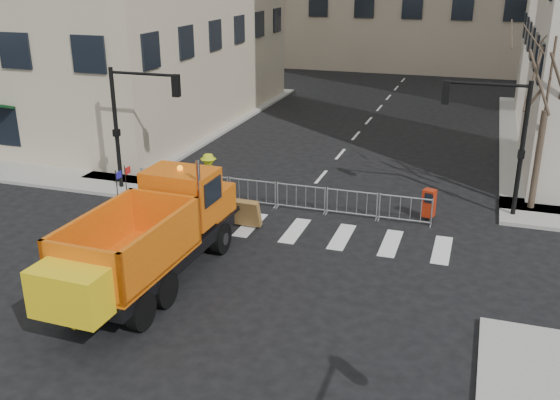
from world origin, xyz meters
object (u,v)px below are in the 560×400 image
(cop_c, at_px, (182,208))
(cop_a, at_px, (219,213))
(cop_b, at_px, (222,217))
(newspaper_box, at_px, (429,203))
(worker, at_px, (209,175))
(plow_truck, at_px, (150,235))

(cop_c, bearing_deg, cop_a, 130.57)
(cop_a, distance_m, cop_b, 0.26)
(cop_c, bearing_deg, newspaper_box, 168.80)
(cop_a, xyz_separation_m, newspaper_box, (7.00, 4.24, -0.32))
(cop_c, relative_size, newspaper_box, 1.50)
(worker, bearing_deg, newspaper_box, -10.31)
(cop_a, distance_m, worker, 4.30)
(cop_b, bearing_deg, cop_c, 22.31)
(newspaper_box, bearing_deg, cop_b, -131.19)
(cop_a, bearing_deg, plow_truck, 83.88)
(plow_truck, height_order, cop_a, plow_truck)
(plow_truck, height_order, cop_b, plow_truck)
(cop_b, relative_size, worker, 0.87)
(cop_b, xyz_separation_m, cop_c, (-1.74, 0.32, 0.03))
(newspaper_box, bearing_deg, worker, -158.61)
(plow_truck, xyz_separation_m, cop_b, (0.64, 3.97, -0.87))
(cop_a, xyz_separation_m, cop_c, (-1.71, 0.45, -0.19))
(cop_a, xyz_separation_m, cop_b, (0.03, 0.13, -0.22))
(cop_b, distance_m, worker, 4.21)
(plow_truck, relative_size, worker, 5.26)
(cop_b, bearing_deg, cop_a, 111.58)
(cop_a, height_order, newspaper_box, cop_a)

